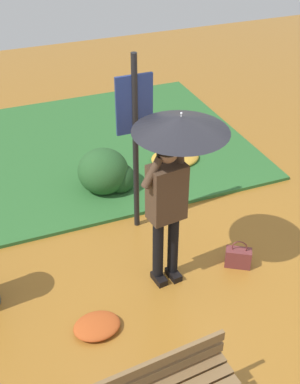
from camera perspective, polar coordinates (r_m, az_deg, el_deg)
ground_plane at (r=5.71m, az=4.30°, el=-10.94°), size 18.00×18.00×0.00m
grass_verge at (r=8.30m, az=-6.15°, el=5.20°), size 4.80×4.00×0.05m
person_with_umbrella at (r=4.91m, az=2.82°, el=3.78°), size 0.96×0.96×2.04m
info_sign_post at (r=5.79m, az=-1.74°, el=7.66°), size 0.44×0.07×2.30m
handbag at (r=5.97m, az=10.05°, el=-7.36°), size 0.33×0.28×0.37m
shrub_cluster at (r=7.07m, az=-5.00°, el=2.23°), size 0.79×0.72×0.65m
leaf_pile_near_person at (r=7.83m, az=2.88°, el=3.92°), size 0.77×0.61×0.17m
leaf_pile_by_bench at (r=5.29m, az=-6.08°, el=-15.00°), size 0.49×0.39×0.11m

